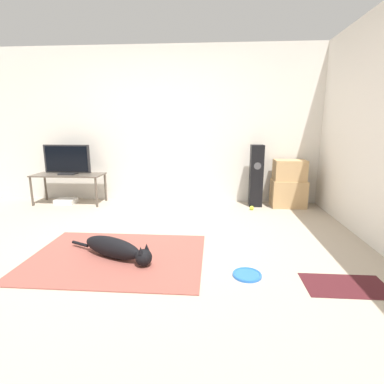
# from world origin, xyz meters

# --- Properties ---
(ground_plane) EXTENTS (12.00, 12.00, 0.00)m
(ground_plane) POSITION_xyz_m (0.00, 0.00, 0.00)
(ground_plane) COLOR #B2A38E
(wall_back) EXTENTS (8.00, 0.06, 2.55)m
(wall_back) POSITION_xyz_m (0.00, 2.10, 1.27)
(wall_back) COLOR silver
(wall_back) RESTS_ON ground_plane
(area_rug) EXTENTS (1.72, 1.27, 0.01)m
(area_rug) POSITION_xyz_m (-0.10, -0.28, 0.01)
(area_rug) COLOR #934C42
(area_rug) RESTS_ON ground_plane
(dog) EXTENTS (0.96, 0.50, 0.21)m
(dog) POSITION_xyz_m (-0.09, -0.32, 0.11)
(dog) COLOR black
(dog) RESTS_ON area_rug
(frisbee) EXTENTS (0.25, 0.25, 0.03)m
(frisbee) POSITION_xyz_m (1.16, -0.56, 0.01)
(frisbee) COLOR blue
(frisbee) RESTS_ON ground_plane
(cardboard_box_lower) EXTENTS (0.53, 0.36, 0.43)m
(cardboard_box_lower) POSITION_xyz_m (2.05, 1.81, 0.22)
(cardboard_box_lower) COLOR tan
(cardboard_box_lower) RESTS_ON ground_plane
(cardboard_box_upper) EXTENTS (0.49, 0.33, 0.32)m
(cardboard_box_upper) POSITION_xyz_m (2.05, 1.82, 0.59)
(cardboard_box_upper) COLOR tan
(cardboard_box_upper) RESTS_ON cardboard_box_lower
(floor_speaker) EXTENTS (0.20, 0.21, 0.99)m
(floor_speaker) POSITION_xyz_m (1.53, 1.82, 0.50)
(floor_speaker) COLOR black
(floor_speaker) RESTS_ON ground_plane
(tv_stand) EXTENTS (1.14, 0.47, 0.50)m
(tv_stand) POSITION_xyz_m (-1.56, 1.74, 0.44)
(tv_stand) COLOR brown
(tv_stand) RESTS_ON ground_plane
(tv) EXTENTS (0.76, 0.20, 0.48)m
(tv) POSITION_xyz_m (-1.56, 1.75, 0.73)
(tv) COLOR #232326
(tv) RESTS_ON tv_stand
(tennis_ball_by_boxes) EXTENTS (0.07, 0.07, 0.07)m
(tennis_ball_by_boxes) POSITION_xyz_m (1.45, 1.55, 0.03)
(tennis_ball_by_boxes) COLOR #C6E033
(tennis_ball_by_boxes) RESTS_ON ground_plane
(tennis_ball_near_speaker) EXTENTS (0.07, 0.07, 0.07)m
(tennis_ball_near_speaker) POSITION_xyz_m (1.60, 1.78, 0.03)
(tennis_ball_near_speaker) COLOR #C6E033
(tennis_ball_near_speaker) RESTS_ON ground_plane
(game_console) EXTENTS (0.32, 0.26, 0.08)m
(game_console) POSITION_xyz_m (-1.63, 1.73, 0.04)
(game_console) COLOR white
(game_console) RESTS_ON ground_plane
(door_mat) EXTENTS (0.67, 0.39, 0.01)m
(door_mat) POSITION_xyz_m (1.95, -0.67, 0.00)
(door_mat) COLOR #47191E
(door_mat) RESTS_ON ground_plane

